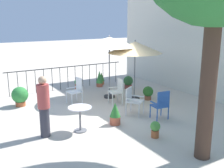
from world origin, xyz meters
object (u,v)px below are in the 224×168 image
object	(u,v)px
potted_plant_0	(102,78)
potted_plant_3	(148,92)
cafe_table_0	(80,115)
patio_chair_0	(117,90)
standing_person	(44,106)
patio_umbrella_0	(135,48)
potted_plant_5	(155,129)
patio_umbrella_1	(109,42)
patio_chair_1	(76,89)
patio_chair_3	(161,103)
potted_plant_2	(77,84)
potted_plant_4	(99,79)
potted_plant_7	(128,82)
potted_plant_6	(20,96)
potted_plant_1	(115,114)
patio_chair_2	(133,99)

from	to	relation	value
potted_plant_0	potted_plant_3	size ratio (longest dim) A/B	1.10
cafe_table_0	patio_chair_0	size ratio (longest dim) A/B	0.75
cafe_table_0	standing_person	distance (m)	1.03
patio_umbrella_0	potted_plant_5	size ratio (longest dim) A/B	5.17
patio_umbrella_0	patio_umbrella_1	bearing A→B (deg)	-139.56
patio_umbrella_1	patio_chair_1	xyz separation A→B (m)	(0.03, -1.45, -1.67)
patio_chair_3	potted_plant_2	distance (m)	4.78
potted_plant_2	potted_plant_4	xyz separation A→B (m)	(0.01, 1.11, 0.12)
potted_plant_0	potted_plant_7	size ratio (longest dim) A/B	1.01
potted_plant_4	standing_person	size ratio (longest dim) A/B	0.45
potted_plant_6	cafe_table_0	bearing A→B (deg)	16.42
potted_plant_5	potted_plant_7	distance (m)	5.16
cafe_table_0	potted_plant_1	size ratio (longest dim) A/B	1.05
patio_chair_0	potted_plant_3	size ratio (longest dim) A/B	1.77
potted_plant_4	potted_plant_2	bearing A→B (deg)	-90.58
patio_umbrella_0	potted_plant_0	bearing A→B (deg)	177.25
cafe_table_0	patio_chair_2	xyz separation A→B (m)	(-0.36, 2.05, 0.04)
patio_umbrella_1	patio_chair_0	bearing A→B (deg)	-10.85
patio_chair_3	potted_plant_2	bearing A→B (deg)	-170.78
patio_umbrella_1	potted_plant_6	distance (m)	3.86
patio_chair_2	potted_plant_1	distance (m)	1.06
patio_umbrella_0	potted_plant_7	bearing A→B (deg)	153.31
cafe_table_0	potted_plant_1	bearing A→B (deg)	85.98
patio_chair_1	potted_plant_5	xyz separation A→B (m)	(3.82, 0.60, -0.30)
patio_chair_2	potted_plant_0	distance (m)	4.36
potted_plant_3	potted_plant_1	bearing A→B (deg)	-58.47
potted_plant_5	patio_chair_3	bearing A→B (deg)	132.87
potted_plant_3	patio_chair_1	bearing A→B (deg)	-111.31
potted_plant_0	potted_plant_5	world-z (taller)	potted_plant_0
standing_person	patio_chair_3	bearing A→B (deg)	79.76
potted_plant_0	potted_plant_3	world-z (taller)	potted_plant_0
patio_chair_2	patio_chair_0	bearing A→B (deg)	172.07
cafe_table_0	potted_plant_1	world-z (taller)	cafe_table_0
patio_chair_1	patio_chair_3	xyz separation A→B (m)	(2.88, 1.61, -0.02)
patio_umbrella_1	potted_plant_7	distance (m)	2.51
cafe_table_0	patio_umbrella_1	bearing A→B (deg)	135.75
potted_plant_5	potted_plant_4	bearing A→B (deg)	166.47
patio_chair_1	potted_plant_6	size ratio (longest dim) A/B	1.35
patio_umbrella_1	potted_plant_6	bearing A→B (deg)	-102.39
patio_chair_2	potted_plant_3	xyz separation A→B (m)	(-1.05, 1.48, -0.23)
patio_chair_3	potted_plant_6	distance (m)	5.04
patio_chair_3	potted_plant_4	size ratio (longest dim) A/B	1.25
potted_plant_1	patio_umbrella_0	bearing A→B (deg)	131.89
potted_plant_7	standing_person	bearing A→B (deg)	-57.44
patio_chair_0	potted_plant_2	world-z (taller)	patio_chair_0
potted_plant_4	patio_chair_0	bearing A→B (deg)	-14.30
potted_plant_5	standing_person	bearing A→B (deg)	-122.29
patio_chair_3	potted_plant_1	world-z (taller)	patio_chair_3
potted_plant_7	cafe_table_0	bearing A→B (deg)	-49.94
potted_plant_5	patio_chair_1	bearing A→B (deg)	-171.10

